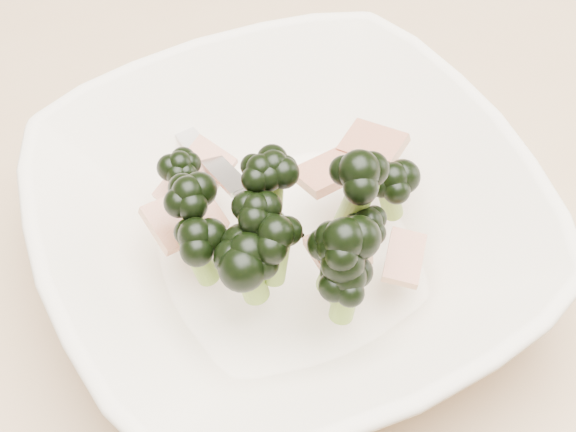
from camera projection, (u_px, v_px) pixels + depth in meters
name	position (u px, v px, depth m)	size (l,w,h in m)	color
dining_table	(349.00, 256.00, 0.67)	(1.20, 0.80, 0.75)	tan
broccoli_dish	(288.00, 226.00, 0.51)	(0.32, 0.32, 0.13)	beige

